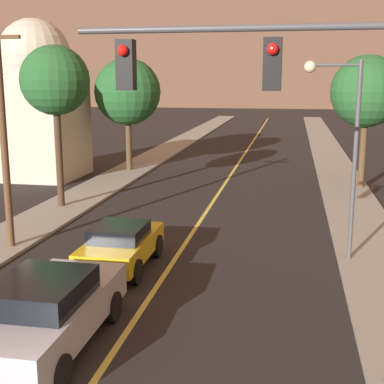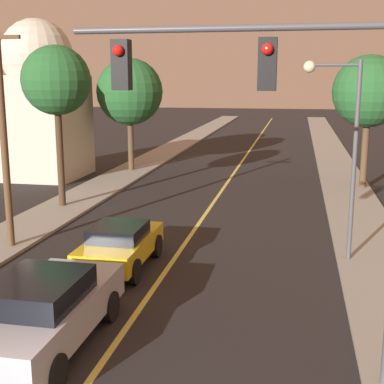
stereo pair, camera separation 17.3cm
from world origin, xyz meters
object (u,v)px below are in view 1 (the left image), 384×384
car_near_lane_second (121,245)px  streetlamp_right (342,132)px  tree_right_near (367,92)px  car_near_lane_front (46,311)px  domed_building_left (37,103)px  traffic_signal_mast (298,123)px  tree_left_far (55,82)px  utility_pole_left (3,132)px  tree_left_near (127,92)px

car_near_lane_second → streetlamp_right: streetlamp_right is taller
tree_right_near → car_near_lane_front: bearing=-114.5°
streetlamp_right → tree_right_near: bearing=79.8°
car_near_lane_front → domed_building_left: 21.68m
traffic_signal_mast → tree_left_far: 15.96m
domed_building_left → car_near_lane_front: bearing=-63.6°
car_near_lane_second → domed_building_left: bearing=124.1°
domed_building_left → utility_pole_left: bearing=-68.0°
car_near_lane_front → streetlamp_right: 10.06m
streetlamp_right → tree_left_far: tree_left_far is taller
traffic_signal_mast → utility_pole_left: bearing=145.5°
streetlamp_right → tree_left_far: size_ratio=0.88×
car_near_lane_front → tree_left_near: (-4.94, 21.86, 4.04)m
car_near_lane_front → car_near_lane_second: 5.09m
car_near_lane_second → tree_right_near: 16.90m
car_near_lane_front → tree_left_far: 13.91m
traffic_signal_mast → tree_left_near: tree_left_near is taller
utility_pole_left → tree_left_far: 6.11m
car_near_lane_front → tree_left_near: size_ratio=0.71×
car_near_lane_front → car_near_lane_second: car_near_lane_front is taller
streetlamp_right → tree_right_near: (2.16, 11.99, 0.92)m
utility_pole_left → domed_building_left: 13.98m
tree_right_near → streetlamp_right: bearing=-100.2°
tree_right_near → car_near_lane_second: bearing=-121.9°
traffic_signal_mast → tree_right_near: tree_right_near is taller
streetlamp_right → tree_right_near: tree_right_near is taller
streetlamp_right → car_near_lane_front: bearing=-132.9°
car_near_lane_front → tree_right_near: tree_right_near is taller
traffic_signal_mast → utility_pole_left: size_ratio=0.90×
utility_pole_left → streetlamp_right: bearing=4.1°
streetlamp_right → utility_pole_left: utility_pole_left is taller
traffic_signal_mast → streetlamp_right: (1.40, 7.20, -0.81)m
streetlamp_right → tree_left_far: (-11.56, 5.09, 1.45)m
streetlamp_right → domed_building_left: size_ratio=0.68×
car_near_lane_second → tree_left_near: tree_left_near is taller
car_near_lane_front → traffic_signal_mast: 6.51m
traffic_signal_mast → tree_left_near: bearing=114.4°
tree_left_near → tree_left_far: bearing=-90.8°
tree_left_far → domed_building_left: 8.47m
tree_left_far → car_near_lane_front: bearing=-67.1°
car_near_lane_front → domed_building_left: size_ratio=0.54×
car_near_lane_front → car_near_lane_second: bearing=90.0°
tree_left_far → utility_pole_left: bearing=-82.3°
domed_building_left → traffic_signal_mast: bearing=-53.0°
tree_left_far → domed_building_left: size_ratio=0.77×
car_near_lane_front → streetlamp_right: size_ratio=0.79×
tree_left_near → domed_building_left: bearing=-149.5°
streetlamp_right → tree_left_near: bearing=127.5°
utility_pole_left → tree_left_far: size_ratio=1.07×
traffic_signal_mast → tree_left_far: bearing=129.6°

